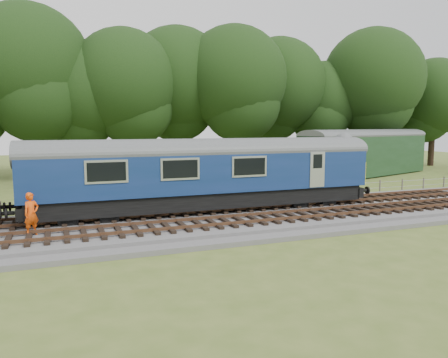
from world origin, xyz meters
name	(u,v)px	position (x,y,z in m)	size (l,w,h in m)	color
ground	(215,223)	(0.00, 0.00, 0.00)	(120.00, 120.00, 0.00)	#495F23
ballast	(215,220)	(0.00, 0.00, 0.17)	(70.00, 7.00, 0.35)	#4C4C4F
track_north	(206,210)	(0.00, 1.40, 0.42)	(67.20, 2.40, 0.21)	black
track_south	(227,221)	(0.00, -1.60, 0.42)	(67.20, 2.40, 0.21)	black
fence	(189,207)	(0.00, 4.50, 0.00)	(64.00, 0.12, 1.00)	#6B6054
tree_line	(137,176)	(0.00, 22.00, 0.00)	(70.00, 8.00, 18.00)	black
dmu_railcar	(207,168)	(0.04, 1.40, 2.61)	(18.05, 2.86, 3.88)	black
worker	(31,214)	(-8.28, -0.89, 1.23)	(0.64, 0.42, 1.77)	#F84F0D
parked_coach	(367,151)	(20.41, 13.87, 2.45)	(17.13, 8.35, 4.37)	#173417
shed	(316,164)	(14.63, 13.71, 1.33)	(3.82, 3.82, 2.61)	#173417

